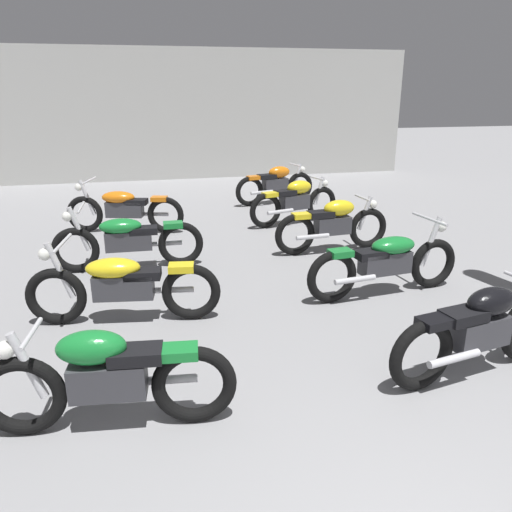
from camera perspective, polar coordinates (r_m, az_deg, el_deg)
name	(u,v)px	position (r m, az deg, el deg)	size (l,w,h in m)	color
back_wall	(184,115)	(14.88, -8.18, 15.62)	(13.25, 0.24, 3.60)	#B2B2AD
motorcycle_left_row_1	(107,376)	(4.09, -16.63, -13.01)	(1.97, 0.48, 0.88)	black
motorcycle_left_row_2	(122,285)	(5.82, -14.97, -3.17)	(2.16, 0.68, 0.97)	black
motorcycle_left_row_3	(128,239)	(7.52, -14.42, 1.86)	(2.17, 0.68, 0.97)	black
motorcycle_left_row_4	(124,208)	(9.49, -14.82, 5.28)	(2.12, 0.84, 0.97)	black
motorcycle_right_row_1	(480,329)	(5.05, 24.16, -7.57)	(1.96, 0.62, 0.88)	black
motorcycle_right_row_2	(386,261)	(6.57, 14.60, -0.58)	(2.17, 0.68, 0.97)	black
motorcycle_right_row_3	(333,224)	(8.18, 8.79, 3.64)	(1.97, 0.49, 0.88)	black
motorcycle_right_row_4	(295,201)	(9.81, 4.47, 6.31)	(1.93, 0.72, 0.88)	black
motorcycle_right_row_5	(276,184)	(11.56, 2.25, 8.25)	(1.95, 0.66, 0.88)	black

